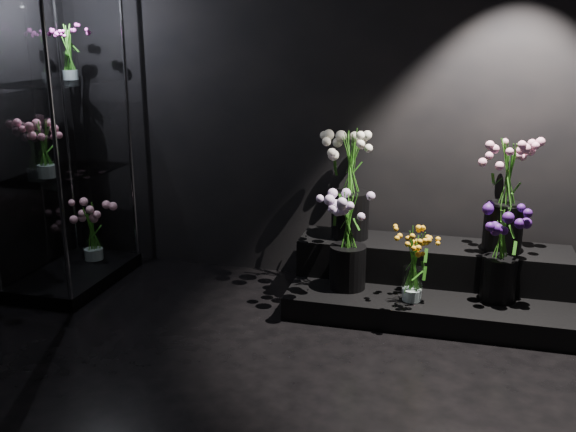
% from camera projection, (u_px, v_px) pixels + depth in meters
% --- Properties ---
extents(floor, '(4.00, 4.00, 0.00)m').
position_uv_depth(floor, '(223.00, 418.00, 3.13)').
color(floor, black).
rests_on(floor, ground).
extents(wall_back, '(4.00, 0.00, 4.00)m').
position_uv_depth(wall_back, '(315.00, 92.00, 4.60)').
color(wall_back, black).
rests_on(wall_back, floor).
extents(display_riser, '(1.84, 0.82, 0.41)m').
position_uv_depth(display_riser, '(430.00, 282.00, 4.38)').
color(display_riser, black).
rests_on(display_riser, floor).
extents(display_case, '(0.59, 0.98, 2.16)m').
position_uv_depth(display_case, '(62.00, 139.00, 4.51)').
color(display_case, black).
rests_on(display_case, floor).
extents(bouquet_orange_bells, '(0.31, 0.31, 0.48)m').
position_uv_depth(bouquet_orange_bells, '(414.00, 264.00, 4.05)').
color(bouquet_orange_bells, white).
rests_on(bouquet_orange_bells, display_riser).
extents(bouquet_lilac, '(0.41, 0.41, 0.65)m').
position_uv_depth(bouquet_lilac, '(348.00, 236.00, 4.23)').
color(bouquet_lilac, black).
rests_on(bouquet_lilac, display_riser).
extents(bouquet_purple, '(0.33, 0.33, 0.62)m').
position_uv_depth(bouquet_purple, '(501.00, 248.00, 4.04)').
color(bouquet_purple, black).
rests_on(bouquet_purple, display_riser).
extents(bouquet_cream_roses, '(0.45, 0.45, 0.77)m').
position_uv_depth(bouquet_cream_roses, '(351.00, 175.00, 4.43)').
color(bouquet_cream_roses, black).
rests_on(bouquet_cream_roses, display_riser).
extents(bouquet_pink_roses, '(0.45, 0.45, 0.75)m').
position_uv_depth(bouquet_pink_roses, '(507.00, 190.00, 4.16)').
color(bouquet_pink_roses, black).
rests_on(bouquet_pink_roses, display_riser).
extents(bouquet_case_pink, '(0.35, 0.35, 0.40)m').
position_uv_depth(bouquet_case_pink, '(45.00, 147.00, 4.37)').
color(bouquet_case_pink, white).
rests_on(bouquet_case_pink, display_case).
extents(bouquet_case_magenta, '(0.25, 0.25, 0.37)m').
position_uv_depth(bouquet_case_magenta, '(69.00, 52.00, 4.51)').
color(bouquet_case_magenta, white).
rests_on(bouquet_case_magenta, display_case).
extents(bouquet_case_base_pink, '(0.42, 0.42, 0.45)m').
position_uv_depth(bouquet_case_base_pink, '(92.00, 230.00, 4.95)').
color(bouquet_case_base_pink, white).
rests_on(bouquet_case_base_pink, display_case).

